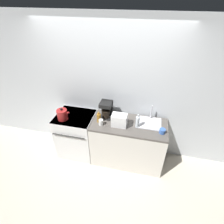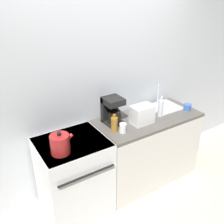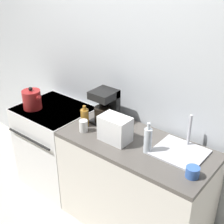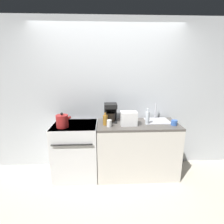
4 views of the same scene
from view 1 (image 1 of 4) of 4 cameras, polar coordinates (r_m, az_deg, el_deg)
The scene contains 12 objects.
ground_plane at distance 3.57m, azimuth -3.87°, elevation -17.35°, with size 12.00×12.00×0.00m, color beige.
wall_back at distance 3.22m, azimuth -1.39°, elevation 6.72°, with size 8.00×0.05×2.60m.
stove at distance 3.58m, azimuth -11.35°, elevation -7.07°, with size 0.71×0.65×0.91m.
counter_block at distance 3.37m, azimuth 5.19°, elevation -9.93°, with size 1.32×0.62×0.91m.
kettle at distance 3.23m, azimuth -15.88°, elevation -0.78°, with size 0.23×0.18×0.23m.
toaster at distance 2.95m, azimuth 2.39°, elevation -2.68°, with size 0.26×0.17×0.22m.
coffee_maker at distance 3.14m, azimuth -1.83°, elevation 1.03°, with size 0.21×0.22×0.31m.
sink_tray at distance 3.12m, azimuth 12.29°, elevation -3.33°, with size 0.39×0.36×0.28m.
bottle_amber at distance 3.06m, azimuth -4.31°, elevation -1.85°, with size 0.07×0.07×0.20m.
bottle_clear at distance 2.95m, azimuth 8.33°, elevation -3.21°, with size 0.06×0.06×0.26m.
cup_white at distance 3.00m, azimuth -3.58°, elevation -3.38°, with size 0.08×0.08×0.11m.
cup_blue at distance 2.96m, azimuth 16.12°, elevation -6.00°, with size 0.10×0.10×0.08m.
Camera 1 is at (0.71, -2.06, 2.83)m, focal length 28.00 mm.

